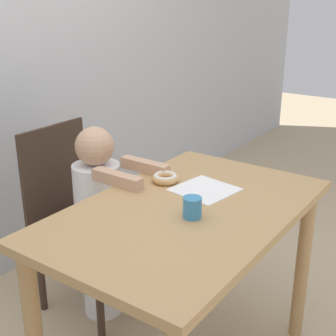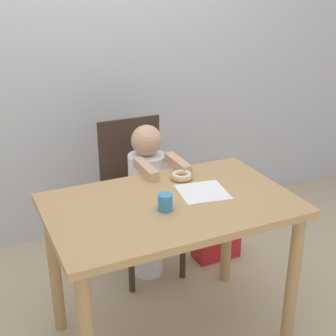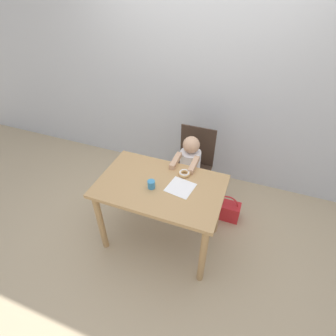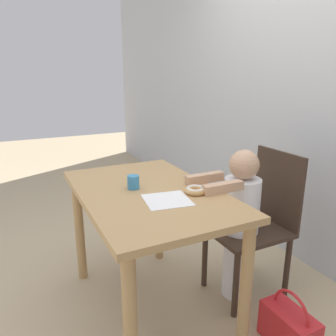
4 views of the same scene
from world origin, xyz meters
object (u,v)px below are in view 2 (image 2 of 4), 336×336
(handbag, at_px, (216,241))
(cup, at_px, (165,202))
(donut, at_px, (182,176))
(child_figure, at_px, (148,201))
(chair, at_px, (139,196))

(handbag, relative_size, cup, 4.33)
(donut, bearing_deg, cup, -128.65)
(handbag, bearing_deg, child_figure, 177.77)
(handbag, bearing_deg, chair, 161.45)
(cup, bearing_deg, donut, 51.35)
(handbag, distance_m, cup, 1.11)
(child_figure, xyz_separation_m, donut, (0.04, -0.34, 0.29))
(child_figure, height_order, handbag, child_figure)
(chair, height_order, donut, chair)
(chair, xyz_separation_m, child_figure, (-0.00, -0.14, 0.03))
(donut, height_order, handbag, donut)
(child_figure, height_order, cup, child_figure)
(chair, relative_size, donut, 8.22)
(child_figure, bearing_deg, handbag, -2.23)
(chair, height_order, handbag, chair)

